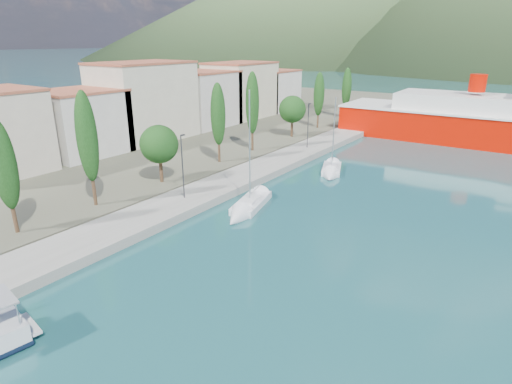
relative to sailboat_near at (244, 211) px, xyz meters
The scene contains 8 objects.
ground 103.46m from the sailboat_near, 88.26° to the left, with size 1400.00×1400.00×0.00m, color #1E5458.
quay 11.08m from the sailboat_near, 121.87° to the left, with size 5.00×88.00×0.80m, color gray.
land_strip 47.96m from the sailboat_near, 156.12° to the left, with size 70.00×148.00×0.70m, color #565644.
town_buildings 35.68m from the sailboat_near, 144.85° to the left, with size 9.20×69.20×11.30m.
tree_row 19.78m from the sailboat_near, 126.94° to the left, with size 4.13×64.94×10.48m.
lamp_posts 7.13m from the sailboat_near, 165.94° to the right, with size 0.15×49.38×6.06m.
sailboat_near is the anchor object (origin of this frame).
sailboat_mid 15.27m from the sailboat_near, 84.53° to the left, with size 4.38×6.91×9.71m.
Camera 1 is at (18.31, -12.45, 15.00)m, focal length 30.00 mm.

